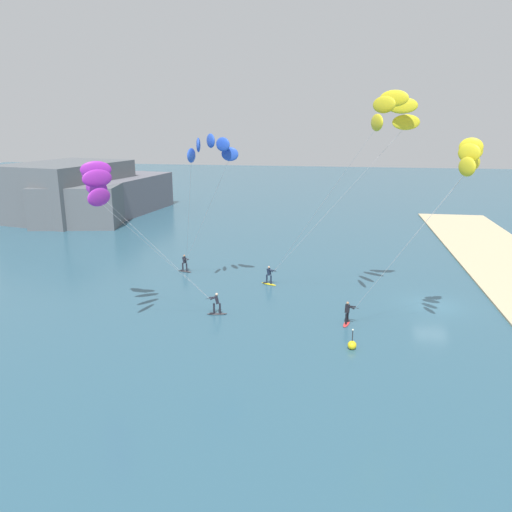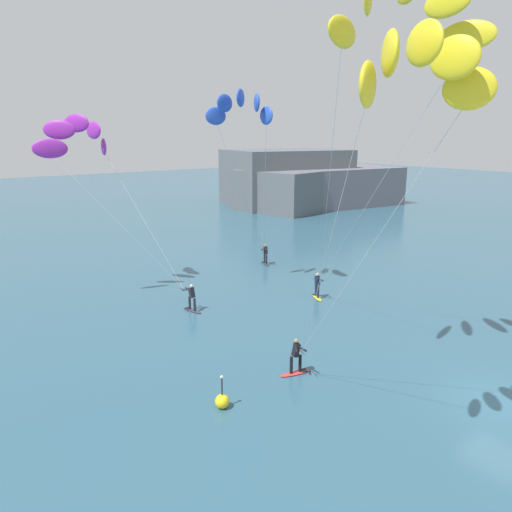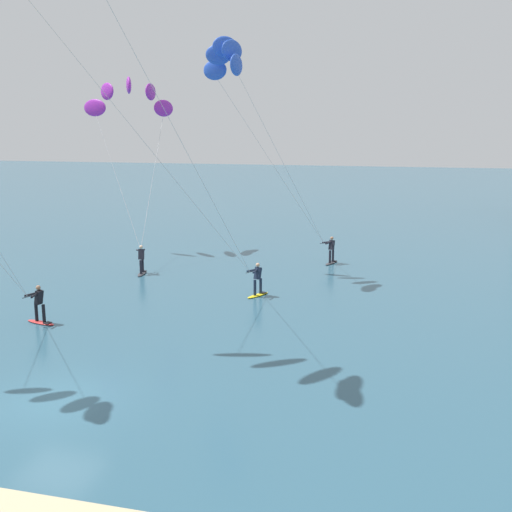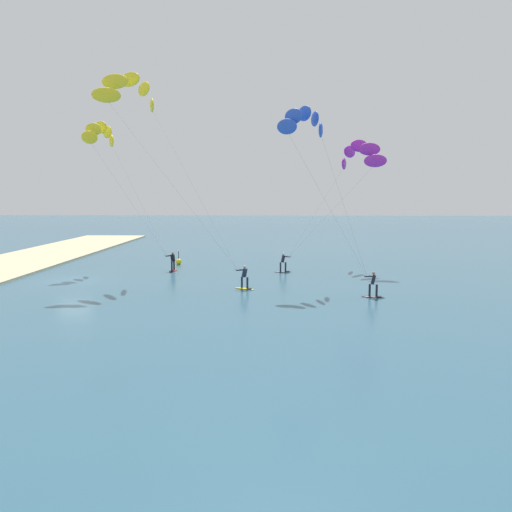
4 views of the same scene
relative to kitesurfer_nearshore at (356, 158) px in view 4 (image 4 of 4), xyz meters
The scene contains 6 objects.
ground_plane 26.15m from the kitesurfer_nearshore, 70.59° to the right, with size 240.00×240.00×0.00m, color #2D566B.
kitesurfer_nearshore is the anchor object (origin of this frame).
kitesurfer_mid_water 9.97m from the kitesurfer_nearshore, 30.70° to the right, with size 7.54×6.98×12.99m.
kitesurfer_far_out 22.44m from the kitesurfer_nearshore, 86.80° to the right, with size 4.98×8.07×13.01m.
kitesurfer_downwind 19.76m from the kitesurfer_nearshore, 71.31° to the right, with size 8.75×12.10×15.95m.
marker_buoy 18.97m from the kitesurfer_nearshore, 93.04° to the right, with size 0.56×0.56×1.38m.
Camera 4 is at (36.67, 15.21, 6.57)m, focal length 34.26 mm.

